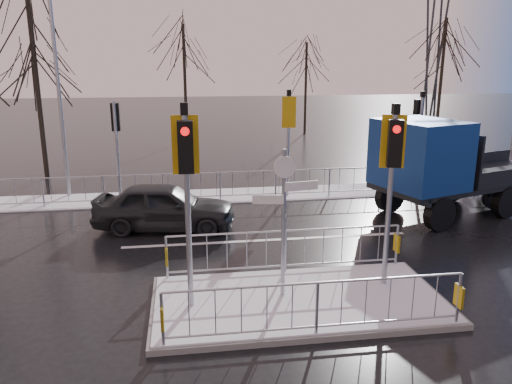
{
  "coord_description": "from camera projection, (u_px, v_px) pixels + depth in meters",
  "views": [
    {
      "loc": [
        -2.23,
        -9.14,
        4.9
      ],
      "look_at": [
        -0.54,
        2.36,
        1.8
      ],
      "focal_mm": 35.0,
      "sensor_mm": 36.0,
      "label": 1
    }
  ],
  "objects": [
    {
      "name": "ground",
      "position": [
        298.0,
        304.0,
        10.32
      ],
      "size": [
        120.0,
        120.0,
        0.0
      ],
      "primitive_type": "plane",
      "color": "black",
      "rests_on": "ground"
    },
    {
      "name": "snow_verge",
      "position": [
        246.0,
        195.0,
        18.53
      ],
      "size": [
        30.0,
        2.0,
        0.04
      ],
      "primitive_type": "cube",
      "color": "silver",
      "rests_on": "ground"
    },
    {
      "name": "lane_markings",
      "position": [
        302.0,
        312.0,
        10.0
      ],
      "size": [
        8.0,
        11.38,
        0.01
      ],
      "color": "silver",
      "rests_on": "ground"
    },
    {
      "name": "traffic_island",
      "position": [
        298.0,
        286.0,
        10.23
      ],
      "size": [
        6.0,
        3.04,
        4.15
      ],
      "color": "#60605C",
      "rests_on": "ground"
    },
    {
      "name": "far_kerb_fixtures",
      "position": [
        256.0,
        171.0,
        17.83
      ],
      "size": [
        18.0,
        0.65,
        3.83
      ],
      "color": "#979DA4",
      "rests_on": "ground"
    },
    {
      "name": "car_far_lane",
      "position": [
        165.0,
        207.0,
        14.69
      ],
      "size": [
        4.33,
        2.3,
        1.4
      ],
      "primitive_type": "imported",
      "rotation": [
        0.0,
        0.0,
        1.41
      ],
      "color": "black",
      "rests_on": "ground"
    },
    {
      "name": "flatbed_truck",
      "position": [
        442.0,
        165.0,
        15.71
      ],
      "size": [
        7.18,
        4.45,
        3.13
      ],
      "color": "black",
      "rests_on": "ground"
    },
    {
      "name": "tree_near_b",
      "position": [
        34.0,
        53.0,
        19.81
      ],
      "size": [
        4.0,
        4.0,
        7.55
      ],
      "color": "black",
      "rests_on": "ground"
    },
    {
      "name": "tree_far_a",
      "position": [
        184.0,
        60.0,
        29.82
      ],
      "size": [
        3.75,
        3.75,
        7.08
      ],
      "color": "black",
      "rests_on": "ground"
    },
    {
      "name": "tree_far_b",
      "position": [
        306.0,
        70.0,
        33.02
      ],
      "size": [
        3.25,
        3.25,
        6.14
      ],
      "color": "black",
      "rests_on": "ground"
    },
    {
      "name": "tree_far_c",
      "position": [
        443.0,
        55.0,
        31.03
      ],
      "size": [
        4.0,
        4.0,
        7.55
      ],
      "color": "black",
      "rests_on": "ground"
    },
    {
      "name": "street_lamp_left",
      "position": [
        59.0,
        71.0,
        17.34
      ],
      "size": [
        1.25,
        0.18,
        8.2
      ],
      "color": "#979DA4",
      "rests_on": "ground"
    }
  ]
}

